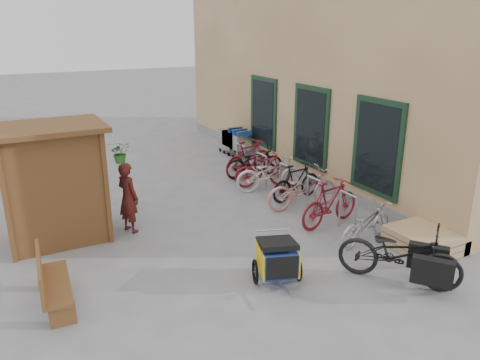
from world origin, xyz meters
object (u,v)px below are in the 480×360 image
bike_0 (366,223)px  bike_3 (296,182)px  bike_6 (254,162)px  kiosk (47,168)px  bike_7 (249,158)px  bench (50,282)px  shopping_carts (234,139)px  person_kiosk (128,198)px  child_trailer (277,257)px  pallet_stack (422,240)px  bike_4 (270,173)px  cargo_bike (401,254)px  bike_5 (263,170)px  bike_2 (303,188)px  bike_1 (330,203)px

bike_0 → bike_3: 2.71m
bike_3 → bike_6: size_ratio=0.88×
kiosk → bike_7: size_ratio=1.42×
bench → shopping_carts: bearing=49.0°
person_kiosk → child_trailer: bearing=-176.2°
pallet_stack → shopping_carts: shopping_carts is taller
bike_4 → bike_7: (0.16, 1.45, 0.04)m
child_trailer → bike_6: (2.53, 5.22, 0.02)m
bike_3 → bike_4: 0.89m
bike_4 → cargo_bike: bearing=-171.9°
bench → bike_0: bearing=-0.9°
bike_5 → pallet_stack: bearing=-154.1°
kiosk → bike_7: 6.04m
bench → bike_2: (5.92, 1.64, 0.03)m
kiosk → bench: (-0.40, -2.54, -1.09)m
kiosk → bike_7: bearing=19.1°
bike_5 → bike_6: bike_5 is taller
person_kiosk → bike_3: bearing=-114.7°
cargo_bike → person_kiosk: person_kiosk is taller
bike_2 → bike_5: size_ratio=1.18×
bench → bike_5: 6.79m
cargo_bike → bike_2: bearing=44.1°
shopping_carts → child_trailer: (-3.13, -7.63, -0.12)m
bike_0 → bike_5: bearing=-10.9°
bench → bike_3: 6.50m
cargo_bike → pallet_stack: bearing=-10.1°
bench → bike_6: (6.07, 4.26, 0.00)m
child_trailer → bike_5: bike_5 is taller
shopping_carts → bike_0: shopping_carts is taller
bike_4 → bench: bearing=131.2°
person_kiosk → bike_2: size_ratio=0.82×
bike_3 → child_trailer: bearing=132.3°
bench → bike_7: bike_7 is taller
bike_4 → bike_5: 0.37m
pallet_stack → child_trailer: (-3.13, 0.37, 0.24)m
cargo_bike → bike_1: bearing=41.9°
child_trailer → bike_4: bike_4 is taller
bike_5 → bike_7: size_ratio=0.91×
pallet_stack → bike_4: bike_4 is taller
bike_3 → bike_5: (-0.25, 1.22, 0.01)m
person_kiosk → bike_5: 4.17m
child_trailer → bike_4: 4.63m
cargo_bike → person_kiosk: size_ratio=1.35×
child_trailer → bike_7: 5.99m
cargo_bike → bike_2: (0.55, 3.64, -0.04)m
kiosk → person_kiosk: size_ratio=1.63×
bench → shopping_carts: shopping_carts is taller
bench → bike_5: bike_5 is taller
bench → cargo_bike: bearing=-16.4°
shopping_carts → bike_6: (-0.60, -2.41, -0.11)m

